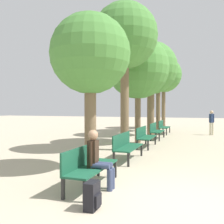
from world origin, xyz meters
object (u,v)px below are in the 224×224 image
(tree_row_3, at_px, (151,69))
(tree_row_5, at_px, (164,75))
(tree_row_0, at_px, (90,55))
(backpack, at_px, (92,196))
(person_seated, at_px, (98,157))
(bench_row_4, at_px, (163,126))
(bench_row_2, at_px, (145,135))
(tree_row_2, at_px, (138,68))
(bench_row_3, at_px, (156,130))
(pedestrian_near, at_px, (212,121))
(bench_row_1, at_px, (126,145))
(tree_row_1, at_px, (125,37))
(bench_row_0, at_px, (88,164))
(tree_row_4, at_px, (158,68))

(tree_row_3, height_order, tree_row_5, tree_row_5)
(tree_row_0, relative_size, backpack, 9.17)
(tree_row_0, xyz_separation_m, person_seated, (0.84, -1.47, -2.55))
(tree_row_0, bearing_deg, bench_row_4, 86.70)
(tree_row_0, height_order, backpack, tree_row_0)
(bench_row_2, distance_m, tree_row_2, 3.47)
(bench_row_2, xyz_separation_m, bench_row_3, (0.00, 2.95, 0.00))
(bench_row_2, xyz_separation_m, pedestrian_near, (3.02, 6.16, 0.39))
(bench_row_1, relative_size, tree_row_2, 0.35)
(bench_row_1, bearing_deg, person_seated, -85.32)
(bench_row_3, distance_m, tree_row_3, 4.09)
(bench_row_2, distance_m, bench_row_4, 5.91)
(tree_row_5, height_order, backpack, tree_row_5)
(tree_row_3, bearing_deg, bench_row_1, -85.48)
(pedestrian_near, bearing_deg, person_seated, -102.90)
(bench_row_2, xyz_separation_m, tree_row_0, (-0.60, -4.49, 2.71))
(bench_row_4, bearing_deg, tree_row_1, -94.90)
(bench_row_2, xyz_separation_m, person_seated, (0.25, -5.95, 0.16))
(person_seated, bearing_deg, tree_row_0, 119.91)
(tree_row_5, xyz_separation_m, pedestrian_near, (3.62, -4.25, -3.60))
(tree_row_2, xyz_separation_m, tree_row_5, (0.00, 9.21, 0.79))
(bench_row_2, distance_m, tree_row_0, 5.28)
(tree_row_2, xyz_separation_m, backpack, (1.19, -8.23, -3.47))
(bench_row_0, relative_size, bench_row_4, 1.00)
(bench_row_4, relative_size, pedestrian_near, 1.17)
(tree_row_3, bearing_deg, pedestrian_near, 22.88)
(bench_row_0, distance_m, tree_row_3, 11.18)
(tree_row_5, bearing_deg, bench_row_4, -82.41)
(bench_row_0, bearing_deg, backpack, -62.05)
(bench_row_1, bearing_deg, bench_row_3, 90.00)
(bench_row_3, xyz_separation_m, tree_row_4, (-0.60, 4.62, 4.18))
(tree_row_5, distance_m, backpack, 17.99)
(bench_row_0, height_order, tree_row_5, tree_row_5)
(bench_row_2, height_order, tree_row_3, tree_row_3)
(bench_row_0, distance_m, tree_row_5, 16.81)
(bench_row_3, distance_m, person_seated, 8.91)
(bench_row_2, distance_m, pedestrian_near, 6.87)
(person_seated, bearing_deg, tree_row_1, 99.85)
(backpack, bearing_deg, bench_row_2, 94.81)
(tree_row_4, relative_size, pedestrian_near, 3.90)
(person_seated, xyz_separation_m, backpack, (0.35, -1.07, -0.44))
(tree_row_3, relative_size, tree_row_5, 0.97)
(tree_row_2, bearing_deg, tree_row_0, -90.00)
(tree_row_0, distance_m, pedestrian_near, 11.48)
(bench_row_3, relative_size, bench_row_4, 1.00)
(bench_row_2, xyz_separation_m, tree_row_2, (-0.60, 1.20, 3.20))
(bench_row_0, height_order, bench_row_3, same)
(tree_row_2, distance_m, tree_row_5, 9.24)
(backpack, bearing_deg, tree_row_1, 101.34)
(bench_row_3, bearing_deg, person_seated, -88.42)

